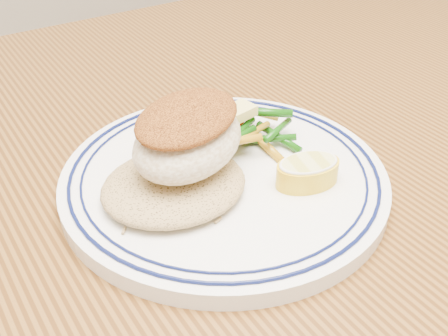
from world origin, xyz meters
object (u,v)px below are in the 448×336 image
Objects in this scene: plate at (224,178)px; rice_pilaf at (174,182)px; dining_table at (190,271)px; lemon_wedge at (308,171)px; vegetable_pile at (236,131)px; fish_fillet at (188,135)px.

rice_pilaf reaches higher than plate.
lemon_wedge reaches higher than dining_table.
vegetable_pile reaches higher than rice_pilaf.
plate is at bearing -135.28° from vegetable_pile.
rice_pilaf is at bearing -176.83° from plate.
plate reaches higher than dining_table.
lemon_wedge is at bearing -79.21° from vegetable_pile.
dining_table is 0.16m from lemon_wedge.
vegetable_pile is 1.85× the size of lemon_wedge.
plate is 0.07m from lemon_wedge.
rice_pilaf is at bearing 155.00° from lemon_wedge.
vegetable_pile is (0.06, 0.02, 0.13)m from dining_table.
rice_pilaf is at bearing -154.73° from fish_fillet.
dining_table is at bearing 93.89° from fish_fillet.
rice_pilaf reaches higher than lemon_wedge.
vegetable_pile reaches higher than lemon_wedge.
vegetable_pile is at bearing 23.08° from fish_fillet.
fish_fillet is (0.02, 0.01, 0.03)m from rice_pilaf.
vegetable_pile reaches higher than plate.
fish_fillet is at bearing 145.09° from lemon_wedge.
lemon_wedge is (0.02, -0.08, -0.00)m from vegetable_pile.
vegetable_pile is (0.08, 0.04, 0.00)m from rice_pilaf.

